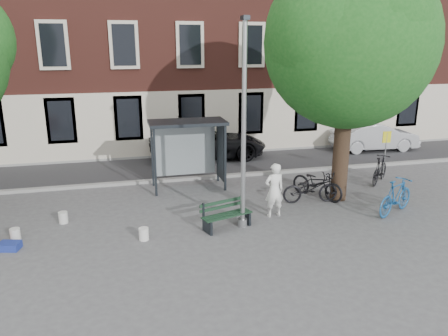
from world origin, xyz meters
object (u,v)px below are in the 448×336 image
object	(u,v)px
bike_b	(396,196)
bus_shelter	(197,138)
car_dark	(208,142)
painter	(274,190)
lamppost	(244,137)
bench	(226,216)
bike_c	(317,183)
notice_sign	(386,145)
bike_d	(380,169)
bike_a	(310,188)
car_silver	(374,136)

from	to	relation	value
bike_b	bus_shelter	bearing A→B (deg)	25.23
car_dark	painter	bearing A→B (deg)	-174.18
lamppost	bench	size ratio (longest dim) A/B	3.69
car_dark	bus_shelter	bearing A→B (deg)	165.37
bike_c	bike_b	bearing A→B (deg)	-78.82
painter	bike_c	world-z (taller)	painter
lamppost	painter	xyz separation A→B (m)	(1.20, 0.54, -1.90)
bus_shelter	notice_sign	size ratio (longest dim) A/B	1.41
notice_sign	car_dark	bearing A→B (deg)	142.26
lamppost	painter	world-z (taller)	lamppost
painter	bike_c	size ratio (longest dim) A/B	0.85
bike_b	bike_c	distance (m)	2.71
bike_c	bike_d	bearing A→B (deg)	-13.16
bike_a	car_silver	xyz separation A→B (m)	(6.52, 6.39, 0.22)
painter	car_dark	xyz separation A→B (m)	(-0.53, 7.86, -0.10)
bus_shelter	bench	size ratio (longest dim) A/B	1.72
car_silver	painter	bearing A→B (deg)	134.12
notice_sign	bike_b	bearing A→B (deg)	-114.62
bike_b	notice_sign	world-z (taller)	notice_sign
painter	car_silver	distance (m)	10.95
painter	car_silver	bearing A→B (deg)	-142.79
painter	notice_sign	world-z (taller)	notice_sign
bike_c	bus_shelter	bearing A→B (deg)	118.92
bus_shelter	car_silver	bearing A→B (deg)	20.31
bike_d	car_silver	bearing A→B (deg)	-72.19
bus_shelter	bike_b	bearing A→B (deg)	-36.98
car_silver	bike_a	bearing A→B (deg)	136.94
notice_sign	bike_d	bearing A→B (deg)	-138.36
bus_shelter	bike_a	size ratio (longest dim) A/B	1.47
bike_a	bike_d	xyz separation A→B (m)	(3.63, 1.39, 0.04)
bus_shelter	bike_c	size ratio (longest dim) A/B	1.36
bike_a	notice_sign	xyz separation A→B (m)	(3.99, 1.68, 0.98)
bike_d	car_silver	distance (m)	5.77
bike_b	bike_c	size ratio (longest dim) A/B	0.94
bench	bike_b	distance (m)	5.66
painter	notice_sign	distance (m)	6.24
bench	bike_d	bearing A→B (deg)	4.18
bike_b	bike_a	bearing A→B (deg)	26.39
bus_shelter	bike_a	xyz separation A→B (m)	(3.48, -2.69, -1.41)
bike_a	bike_b	xyz separation A→B (m)	(2.26, -1.63, 0.08)
bike_b	bike_d	distance (m)	3.32
bench	bike_c	distance (m)	4.23
bike_a	car_silver	bearing A→B (deg)	-38.94
lamppost	bike_a	distance (m)	3.92
bus_shelter	painter	bearing A→B (deg)	-63.14
bike_a	car_dark	size ratio (longest dim) A/B	0.35
bus_shelter	bike_c	world-z (taller)	bus_shelter
lamppost	notice_sign	distance (m)	7.63
painter	bike_b	distance (m)	4.01
lamppost	car_silver	bearing A→B (deg)	39.74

